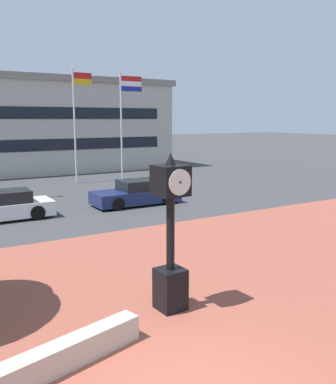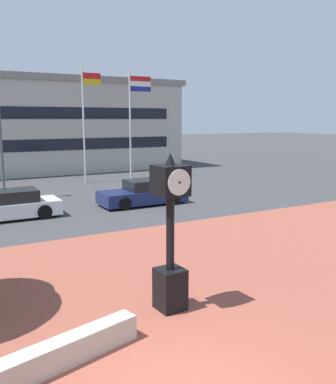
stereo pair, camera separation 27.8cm
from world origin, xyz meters
name	(u,v)px [view 1 (the left image)]	position (x,y,z in m)	size (l,w,h in m)	color
plaza_brick_paving	(115,324)	(0.00, 2.95, 0.00)	(44.00, 13.91, 0.01)	brown
planter_wall	(64,355)	(-1.44, 1.93, 0.25)	(3.20, 0.40, 0.50)	#ADA393
street_clock	(170,236)	(1.42, 2.98, 1.74)	(0.71, 0.80, 3.64)	black
car_street_near	(137,194)	(6.28, 14.21, 0.57)	(4.48, 1.98, 1.28)	navy
car_street_far	(3,207)	(-0.26, 14.26, 0.57)	(4.30, 1.83, 1.28)	silver
flagpole_primary	(76,118)	(6.22, 22.99, 4.45)	(1.38, 0.14, 7.72)	silver
flagpole_secondary	(124,115)	(9.80, 22.99, 4.68)	(1.75, 0.14, 7.67)	silver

